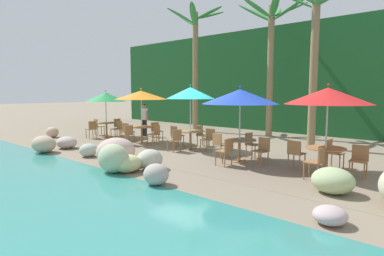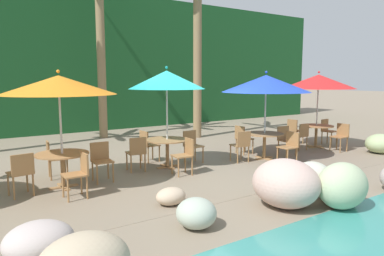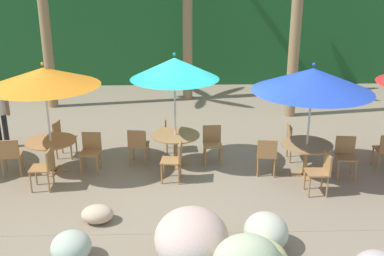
{
  "view_description": "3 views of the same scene",
  "coord_description": "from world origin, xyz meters",
  "px_view_note": "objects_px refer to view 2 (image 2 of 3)",
  "views": [
    {
      "loc": [
        8.62,
        -9.32,
        2.3
      ],
      "look_at": [
        0.27,
        -0.19,
        0.94
      ],
      "focal_mm": 30.77,
      "sensor_mm": 36.0,
      "label": 1
    },
    {
      "loc": [
        -4.99,
        -7.73,
        2.29
      ],
      "look_at": [
        0.21,
        -0.07,
        1.04
      ],
      "focal_mm": 34.35,
      "sensor_mm": 36.0,
      "label": 2
    },
    {
      "loc": [
        -0.2,
        -9.52,
        4.38
      ],
      "look_at": [
        0.08,
        0.04,
        0.99
      ],
      "focal_mm": 43.48,
      "sensor_mm": 36.0,
      "label": 3
    }
  ],
  "objects_px": {
    "dining_table_teal": "(167,144)",
    "chair_red_left": "(301,135)",
    "chair_teal_right": "(185,153)",
    "dining_table_blue": "(265,138)",
    "chair_orange_left": "(21,171)",
    "umbrella_blue": "(266,84)",
    "chair_orange_right": "(79,172)",
    "chair_orange_inland": "(53,157)",
    "umbrella_orange": "(59,85)",
    "chair_blue_left": "(241,144)",
    "umbrella_teal": "(167,80)",
    "chair_red_inland": "(294,129)",
    "palm_tree_second": "(99,14)",
    "umbrella_red": "(318,82)",
    "chair_blue_inland": "(242,137)",
    "chair_red_seaward": "(327,130)",
    "chair_teal_left": "(137,151)",
    "chair_blue_right": "(290,145)",
    "chair_red_right": "(341,135)",
    "dining_table_orange": "(62,159)",
    "chair_blue_seaward": "(285,138)",
    "chair_teal_seaward": "(192,144)",
    "dining_table_red": "(316,129)",
    "chair_orange_seaward": "(101,159)",
    "chair_teal_inland": "(147,144)"
  },
  "relations": [
    {
      "from": "dining_table_orange",
      "to": "dining_table_blue",
      "type": "height_order",
      "value": "same"
    },
    {
      "from": "umbrella_teal",
      "to": "palm_tree_second",
      "type": "xyz_separation_m",
      "value": [
        0.39,
        5.58,
        2.44
      ]
    },
    {
      "from": "chair_teal_right",
      "to": "chair_red_right",
      "type": "relative_size",
      "value": 1.0
    },
    {
      "from": "chair_red_left",
      "to": "dining_table_teal",
      "type": "bearing_deg",
      "value": 174.44
    },
    {
      "from": "chair_red_inland",
      "to": "palm_tree_second",
      "type": "bearing_deg",
      "value": 134.63
    },
    {
      "from": "palm_tree_second",
      "to": "chair_blue_seaward",
      "type": "bearing_deg",
      "value": -62.33
    },
    {
      "from": "chair_red_left",
      "to": "umbrella_red",
      "type": "bearing_deg",
      "value": 5.08
    },
    {
      "from": "chair_teal_left",
      "to": "umbrella_red",
      "type": "xyz_separation_m",
      "value": [
        6.38,
        -0.4,
        1.67
      ]
    },
    {
      "from": "chair_orange_left",
      "to": "umbrella_teal",
      "type": "bearing_deg",
      "value": 8.0
    },
    {
      "from": "dining_table_blue",
      "to": "chair_red_inland",
      "type": "distance_m",
      "value": 2.85
    },
    {
      "from": "chair_teal_seaward",
      "to": "chair_teal_right",
      "type": "distance_m",
      "value": 1.29
    },
    {
      "from": "chair_blue_seaward",
      "to": "palm_tree_second",
      "type": "height_order",
      "value": "palm_tree_second"
    },
    {
      "from": "umbrella_orange",
      "to": "chair_red_seaward",
      "type": "bearing_deg",
      "value": 0.58
    },
    {
      "from": "chair_red_right",
      "to": "chair_orange_right",
      "type": "bearing_deg",
      "value": 179.46
    },
    {
      "from": "dining_table_teal",
      "to": "chair_teal_right",
      "type": "height_order",
      "value": "chair_teal_right"
    },
    {
      "from": "chair_teal_right",
      "to": "dining_table_blue",
      "type": "relative_size",
      "value": 0.79
    },
    {
      "from": "dining_table_blue",
      "to": "umbrella_teal",
      "type": "bearing_deg",
      "value": 166.59
    },
    {
      "from": "umbrella_orange",
      "to": "umbrella_red",
      "type": "height_order",
      "value": "umbrella_red"
    },
    {
      "from": "chair_teal_left",
      "to": "umbrella_red",
      "type": "relative_size",
      "value": 0.34
    },
    {
      "from": "umbrella_orange",
      "to": "dining_table_red",
      "type": "bearing_deg",
      "value": -0.55
    },
    {
      "from": "dining_table_blue",
      "to": "chair_blue_right",
      "type": "relative_size",
      "value": 1.26
    },
    {
      "from": "dining_table_blue",
      "to": "chair_blue_left",
      "type": "distance_m",
      "value": 0.86
    },
    {
      "from": "palm_tree_second",
      "to": "dining_table_orange",
      "type": "bearing_deg",
      "value": -117.86
    },
    {
      "from": "chair_red_inland",
      "to": "umbrella_orange",
      "type": "bearing_deg",
      "value": -174.6
    },
    {
      "from": "chair_orange_seaward",
      "to": "chair_teal_left",
      "type": "height_order",
      "value": "same"
    },
    {
      "from": "chair_teal_inland",
      "to": "dining_table_red",
      "type": "relative_size",
      "value": 0.79
    },
    {
      "from": "chair_orange_left",
      "to": "chair_red_inland",
      "type": "relative_size",
      "value": 1.0
    },
    {
      "from": "dining_table_red",
      "to": "chair_red_left",
      "type": "relative_size",
      "value": 1.26
    },
    {
      "from": "chair_blue_inland",
      "to": "umbrella_blue",
      "type": "bearing_deg",
      "value": -85.09
    },
    {
      "from": "chair_orange_inland",
      "to": "chair_red_left",
      "type": "bearing_deg",
      "value": -7.79
    },
    {
      "from": "umbrella_red",
      "to": "chair_red_right",
      "type": "distance_m",
      "value": 1.88
    },
    {
      "from": "chair_teal_left",
      "to": "chair_blue_right",
      "type": "xyz_separation_m",
      "value": [
        3.76,
        -1.55,
        0.0
      ]
    },
    {
      "from": "chair_orange_left",
      "to": "umbrella_blue",
      "type": "relative_size",
      "value": 0.35
    },
    {
      "from": "umbrella_orange",
      "to": "chair_blue_left",
      "type": "xyz_separation_m",
      "value": [
        4.69,
        -0.35,
        -1.64
      ]
    },
    {
      "from": "dining_table_orange",
      "to": "palm_tree_second",
      "type": "bearing_deg",
      "value": 62.14
    },
    {
      "from": "chair_blue_left",
      "to": "umbrella_red",
      "type": "height_order",
      "value": "umbrella_red"
    },
    {
      "from": "umbrella_blue",
      "to": "chair_blue_left",
      "type": "bearing_deg",
      "value": 178.63
    },
    {
      "from": "chair_orange_right",
      "to": "chair_red_seaward",
      "type": "height_order",
      "value": "same"
    },
    {
      "from": "chair_teal_inland",
      "to": "chair_red_seaward",
      "type": "bearing_deg",
      "value": -9.19
    },
    {
      "from": "chair_orange_seaward",
      "to": "chair_orange_right",
      "type": "bearing_deg",
      "value": -131.04
    },
    {
      "from": "dining_table_blue",
      "to": "chair_red_inland",
      "type": "xyz_separation_m",
      "value": [
        2.61,
        1.14,
        -0.1
      ]
    },
    {
      "from": "umbrella_teal",
      "to": "chair_red_seaward",
      "type": "bearing_deg",
      "value": -1.87
    },
    {
      "from": "chair_teal_right",
      "to": "dining_table_blue",
      "type": "bearing_deg",
      "value": 3.7
    },
    {
      "from": "chair_orange_left",
      "to": "chair_orange_right",
      "type": "relative_size",
      "value": 1.0
    },
    {
      "from": "chair_blue_inland",
      "to": "chair_blue_seaward",
      "type": "bearing_deg",
      "value": -43.08
    },
    {
      "from": "chair_red_seaward",
      "to": "chair_teal_right",
      "type": "bearing_deg",
      "value": -174.2
    },
    {
      "from": "chair_orange_left",
      "to": "dining_table_teal",
      "type": "relative_size",
      "value": 0.79
    },
    {
      "from": "umbrella_teal",
      "to": "umbrella_blue",
      "type": "relative_size",
      "value": 1.04
    },
    {
      "from": "chair_blue_right",
      "to": "chair_teal_seaward",
      "type": "bearing_deg",
      "value": 141.44
    },
    {
      "from": "dining_table_teal",
      "to": "chair_red_left",
      "type": "distance_m",
      "value": 4.7
    }
  ]
}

